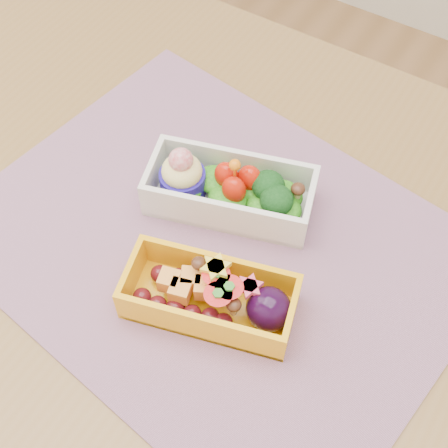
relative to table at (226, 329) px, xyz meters
The scene contains 4 objects.
table is the anchor object (origin of this frame).
placemat 0.11m from the table, 134.72° to the left, with size 0.51×0.39×0.00m, color #A26F8F.
bento_white 0.16m from the table, 120.27° to the left, with size 0.20×0.13×0.07m.
bento_yellow 0.13m from the table, 85.24° to the right, with size 0.18×0.12×0.06m.
Camera 1 is at (0.16, -0.27, 1.32)m, focal length 50.37 mm.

